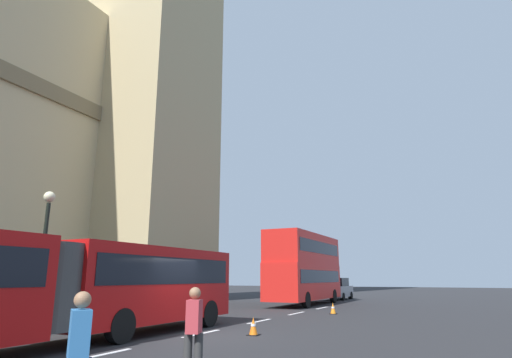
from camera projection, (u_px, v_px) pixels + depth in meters
The scene contains 10 objects.
ground_plane at pixel (192, 336), 13.70m from camera, with size 160.00×160.00×0.00m, color #262628.
lane_centre_marking at pixel (159, 343), 12.22m from camera, with size 34.40×0.16×0.01m.
articulated_bus at pixel (39, 282), 11.14m from camera, with size 16.23×2.54×2.90m.
double_decker_bus at pixel (305, 266), 30.05m from camera, with size 9.74×2.54×4.90m.
sedan_lead at pixel (337, 289), 36.63m from camera, with size 4.40×1.86×1.85m.
traffic_cone_west at pixel (253, 326), 13.86m from camera, with size 0.36×0.36×0.58m.
traffic_cone_middle at pixel (333, 308), 21.97m from camera, with size 0.36×0.36×0.58m.
street_lamp at pixel (44, 247), 16.38m from camera, with size 0.44×0.44×5.27m.
pedestrian_near_cones at pixel (78, 354), 5.34m from camera, with size 0.43×0.46×1.69m.
pedestrian_by_kerb at pixel (194, 330), 7.76m from camera, with size 0.46×0.37×1.69m.
Camera 1 is at (-12.13, -8.26, 1.86)m, focal length 29.24 mm.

